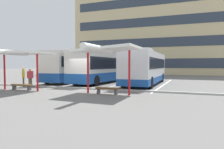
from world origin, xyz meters
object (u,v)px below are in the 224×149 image
(coach_bus_0, at_px, (74,67))
(bench_1, at_px, (107,89))
(bench_0, at_px, (22,86))
(waiting_passenger_1, at_px, (23,76))
(coach_bus_2, at_px, (146,68))
(waiting_shelter_1, at_px, (106,50))
(waiting_shelter_0, at_px, (17,53))
(waiting_passenger_0, at_px, (30,77))
(coach_bus_1, at_px, (103,68))

(coach_bus_0, xyz_separation_m, bench_1, (7.68, -8.47, -1.37))
(bench_0, distance_m, waiting_passenger_1, 2.10)
(coach_bus_2, distance_m, waiting_shelter_1, 8.26)
(waiting_shelter_0, height_order, waiting_passenger_1, waiting_shelter_0)
(coach_bus_2, height_order, waiting_passenger_1, coach_bus_2)
(coach_bus_2, relative_size, waiting_shelter_0, 2.07)
(waiting_shelter_1, xyz_separation_m, waiting_passenger_1, (-8.37, 1.46, -1.88))
(coach_bus_0, height_order, waiting_passenger_0, coach_bus_0)
(coach_bus_2, bearing_deg, bench_1, -96.32)
(waiting_passenger_0, bearing_deg, bench_0, -69.24)
(coach_bus_0, xyz_separation_m, bench_0, (0.58, -8.68, -1.36))
(waiting_shelter_1, bearing_deg, bench_0, -179.52)
(coach_bus_0, distance_m, bench_1, 11.51)
(bench_0, distance_m, waiting_shelter_1, 7.55)
(bench_0, bearing_deg, bench_1, 1.64)
(coach_bus_0, relative_size, coach_bus_1, 1.00)
(coach_bus_0, xyz_separation_m, waiting_passenger_1, (-0.70, -7.16, -0.68))
(coach_bus_2, distance_m, waiting_shelter_0, 11.76)
(coach_bus_0, xyz_separation_m, waiting_shelter_1, (7.68, -8.62, 1.20))
(waiting_shelter_0, bearing_deg, waiting_passenger_0, 106.96)
(coach_bus_0, distance_m, coach_bus_1, 3.85)
(waiting_shelter_1, relative_size, waiting_passenger_0, 3.05)
(coach_bus_1, height_order, waiting_passenger_0, coach_bus_1)
(waiting_shelter_0, height_order, bench_0, waiting_shelter_0)
(waiting_passenger_1, bearing_deg, waiting_passenger_0, 5.84)
(waiting_shelter_0, height_order, waiting_passenger_0, waiting_shelter_0)
(waiting_shelter_1, bearing_deg, coach_bus_0, 131.69)
(coach_bus_2, relative_size, bench_0, 6.10)
(bench_0, relative_size, waiting_shelter_1, 0.35)
(coach_bus_0, bearing_deg, waiting_passenger_1, -95.56)
(coach_bus_2, height_order, bench_0, coach_bus_2)
(bench_1, height_order, waiting_passenger_1, waiting_passenger_1)
(waiting_passenger_1, bearing_deg, coach_bus_0, 84.44)
(coach_bus_2, xyz_separation_m, waiting_passenger_1, (-9.25, -6.65, -0.62))
(waiting_shelter_1, bearing_deg, coach_bus_2, 83.80)
(coach_bus_2, distance_m, waiting_passenger_0, 10.84)
(coach_bus_1, height_order, waiting_passenger_1, coach_bus_1)
(waiting_shelter_0, bearing_deg, waiting_passenger_1, 123.74)
(coach_bus_0, bearing_deg, bench_1, -47.83)
(waiting_shelter_0, height_order, bench_1, waiting_shelter_0)
(coach_bus_0, relative_size, waiting_shelter_0, 2.07)
(waiting_shelter_0, distance_m, bench_0, 2.51)
(coach_bus_1, xyz_separation_m, waiting_shelter_0, (-3.26, -8.77, 1.16))
(waiting_shelter_1, bearing_deg, waiting_passenger_1, 170.09)
(coach_bus_0, relative_size, bench_0, 6.08)
(coach_bus_1, xyz_separation_m, waiting_passenger_0, (-3.86, -6.80, -0.71))
(waiting_shelter_1, bearing_deg, coach_bus_1, 114.74)
(coach_bus_2, xyz_separation_m, waiting_shelter_1, (-0.88, -8.11, 1.26))
(waiting_shelter_1, bearing_deg, waiting_passenger_0, 168.76)
(coach_bus_0, height_order, bench_1, coach_bus_0)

